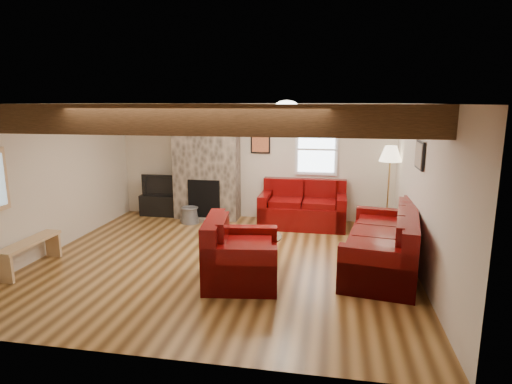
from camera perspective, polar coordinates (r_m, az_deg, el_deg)
room at (r=6.71m, az=-4.55°, el=0.92°), size 8.00×8.00×8.00m
oak_beam at (r=5.40m, az=-8.14°, el=9.52°), size 6.00×0.36×0.38m
chimney_breast at (r=9.35m, az=-6.62°, el=3.79°), size 1.40×0.67×2.50m
back_window at (r=9.14m, az=8.06°, el=5.65°), size 0.90×0.08×1.10m
ceiling_dome at (r=7.32m, az=4.10°, el=11.21°), size 0.40×0.40×0.18m
artwork_back at (r=9.25m, az=0.59°, el=6.77°), size 0.42×0.06×0.52m
artwork_right at (r=6.84m, az=20.92°, el=4.62°), size 0.06×0.55×0.42m
sofa_three at (r=6.89m, az=16.41°, el=-6.00°), size 1.37×2.53×0.93m
loveseat at (r=8.86m, az=6.27°, el=-1.62°), size 1.76×1.02×0.93m
armchair_red at (r=6.12m, az=-1.93°, el=-7.77°), size 1.15×1.27×0.93m
coffee_table at (r=6.90m, az=-0.31°, el=-7.60°), size 0.90×0.90×0.47m
tv_cabinet at (r=9.94m, az=-12.43°, el=-1.72°), size 0.94×0.38×0.47m
television at (r=9.84m, az=-12.55°, el=0.96°), size 0.83×0.11×0.48m
floor_lamp at (r=8.75m, az=17.47°, el=4.29°), size 0.44×0.44×1.70m
pine_bench at (r=7.49m, az=-27.84°, el=-7.42°), size 0.28×1.19×0.45m
coal_bucket at (r=9.20m, az=-8.80°, el=-3.04°), size 0.37×0.37×0.35m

